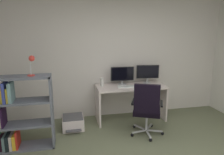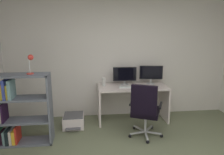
{
  "view_description": "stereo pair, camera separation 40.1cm",
  "coord_description": "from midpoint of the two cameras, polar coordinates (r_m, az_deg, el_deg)",
  "views": [
    {
      "loc": [
        -1.09,
        -2.04,
        1.91
      ],
      "look_at": [
        -0.25,
        1.78,
        1.02
      ],
      "focal_mm": 33.83,
      "sensor_mm": 36.0,
      "label": 1
    },
    {
      "loc": [
        -0.7,
        -2.1,
        1.91
      ],
      "look_at": [
        -0.25,
        1.78,
        1.02
      ],
      "focal_mm": 33.83,
      "sensor_mm": 36.0,
      "label": 2
    }
  ],
  "objects": [
    {
      "name": "computer_mouse",
      "position": [
        4.4,
        9.92,
        -2.37
      ],
      "size": [
        0.08,
        0.11,
        0.03
      ],
      "primitive_type": "cube",
      "rotation": [
        0.0,
        0.0,
        -0.26
      ],
      "color": "black",
      "rests_on": "desk"
    },
    {
      "name": "monitor_main",
      "position": [
        4.5,
        6.01,
        0.71
      ],
      "size": [
        0.5,
        0.18,
        0.38
      ],
      "color": "#B2B5B7",
      "rests_on": "desk"
    },
    {
      "name": "desk",
      "position": [
        4.51,
        8.1,
        -4.84
      ],
      "size": [
        1.45,
        0.64,
        0.76
      ],
      "color": "silver",
      "rests_on": "ground"
    },
    {
      "name": "office_chair",
      "position": [
        3.81,
        11.96,
        -8.32
      ],
      "size": [
        0.64,
        0.68,
        1.02
      ],
      "color": "#B7BABC",
      "rests_on": "ground"
    },
    {
      "name": "desk_lamp",
      "position": [
        3.54,
        -18.21,
        4.24
      ],
      "size": [
        0.13,
        0.11,
        0.32
      ],
      "color": "red",
      "rests_on": "bookshelf"
    },
    {
      "name": "keyboard",
      "position": [
        4.33,
        6.86,
        -2.61
      ],
      "size": [
        0.35,
        0.15,
        0.02
      ],
      "primitive_type": "cube",
      "rotation": [
        0.0,
        0.0,
        -0.07
      ],
      "color": "silver",
      "rests_on": "desk"
    },
    {
      "name": "wall_back",
      "position": [
        4.67,
        4.61,
        5.69
      ],
      "size": [
        4.9,
        0.1,
        2.67
      ],
      "primitive_type": "cube",
      "color": "silver",
      "rests_on": "ground"
    },
    {
      "name": "printer",
      "position": [
        4.34,
        -7.69,
        -11.57
      ],
      "size": [
        0.41,
        0.49,
        0.26
      ],
      "color": "silver",
      "rests_on": "ground"
    },
    {
      "name": "desktop_speaker",
      "position": [
        4.41,
        0.35,
        -1.23
      ],
      "size": [
        0.07,
        0.07,
        0.17
      ],
      "primitive_type": "cylinder",
      "color": "silver",
      "rests_on": "desk"
    },
    {
      "name": "bookshelf",
      "position": [
        3.82,
        -22.06,
        -8.45
      ],
      "size": [
        0.94,
        0.33,
        1.21
      ],
      "color": "slate",
      "rests_on": "ground"
    },
    {
      "name": "monitor_secondary",
      "position": [
        4.65,
        12.95,
        1.09
      ],
      "size": [
        0.49,
        0.18,
        0.4
      ],
      "color": "#B2B5B7",
      "rests_on": "desk"
    }
  ]
}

